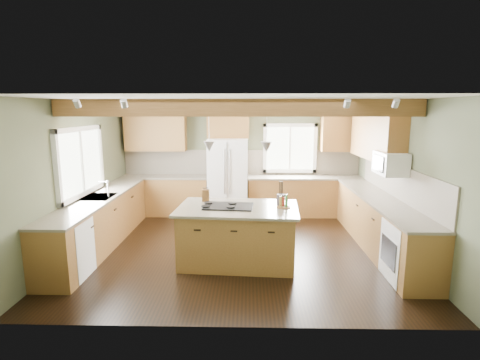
{
  "coord_description": "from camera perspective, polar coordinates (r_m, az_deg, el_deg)",
  "views": [
    {
      "loc": [
        0.17,
        -6.38,
        2.44
      ],
      "look_at": [
        0.02,
        0.3,
        1.19
      ],
      "focal_mm": 28.0,
      "sensor_mm": 36.0,
      "label": 1
    }
  ],
  "objects": [
    {
      "name": "cooktop",
      "position": [
        5.97,
        -1.77,
        -4.01
      ],
      "size": [
        0.81,
        0.57,
        0.02
      ],
      "primitive_type": "cube",
      "rotation": [
        0.0,
        0.0,
        -0.07
      ],
      "color": "black",
      "rests_on": "island_top"
    },
    {
      "name": "island_top",
      "position": [
        5.97,
        -0.35,
        -4.32
      ],
      "size": [
        1.98,
        1.34,
        0.04
      ],
      "primitive_type": "cube",
      "rotation": [
        0.0,
        0.0,
        -0.07
      ],
      "color": "brown",
      "rests_on": "island"
    },
    {
      "name": "upper_cab_back_corner",
      "position": [
        8.97,
        15.15,
        7.13
      ],
      "size": [
        0.9,
        0.35,
        0.9
      ],
      "primitive_type": "cube",
      "color": "brown",
      "rests_on": "wall_back"
    },
    {
      "name": "backsplash_right",
      "position": [
        7.05,
        23.05,
        -0.28
      ],
      "size": [
        0.03,
        3.7,
        0.58
      ],
      "primitive_type": "cube",
      "color": "brown",
      "rests_on": "wall_right"
    },
    {
      "name": "wall_right",
      "position": [
        6.99,
        23.37,
        0.37
      ],
      "size": [
        0.0,
        5.0,
        5.0
      ],
      "primitive_type": "plane",
      "rotation": [
        1.57,
        0.0,
        -1.57
      ],
      "color": "#4C523A",
      "rests_on": "ground"
    },
    {
      "name": "base_cab_back_left",
      "position": [
        9.02,
        -11.3,
        -2.39
      ],
      "size": [
        2.02,
        0.6,
        0.88
      ],
      "primitive_type": "cube",
      "color": "brown",
      "rests_on": "floor"
    },
    {
      "name": "window_left",
      "position": [
        7.13,
        -23.2,
        2.6
      ],
      "size": [
        0.04,
        1.6,
        1.05
      ],
      "primitive_type": "cube",
      "color": "white",
      "rests_on": "wall_left"
    },
    {
      "name": "ceiling",
      "position": [
        6.38,
        -0.25,
        12.07
      ],
      "size": [
        5.6,
        5.6,
        0.0
      ],
      "primitive_type": "plane",
      "rotation": [
        3.14,
        0.0,
        0.0
      ],
      "color": "silver",
      "rests_on": "wall_back"
    },
    {
      "name": "base_cab_left",
      "position": [
        7.24,
        -20.53,
        -6.09
      ],
      "size": [
        0.6,
        3.7,
        0.88
      ],
      "primitive_type": "cube",
      "color": "brown",
      "rests_on": "floor"
    },
    {
      "name": "faucet",
      "position": [
        7.03,
        -19.49,
        -1.38
      ],
      "size": [
        0.02,
        0.02,
        0.28
      ],
      "primitive_type": "cylinder",
      "color": "#B2B2B7",
      "rests_on": "sink"
    },
    {
      "name": "base_cab_right",
      "position": [
        7.12,
        20.46,
        -6.37
      ],
      "size": [
        0.6,
        3.7,
        0.88
      ],
      "primitive_type": "cube",
      "color": "brown",
      "rests_on": "floor"
    },
    {
      "name": "pendant_left",
      "position": [
        5.85,
        -4.72,
        5.11
      ],
      "size": [
        0.18,
        0.18,
        0.16
      ],
      "primitive_type": "cone",
      "rotation": [
        3.14,
        0.0,
        0.0
      ],
      "color": "#B2B2B7",
      "rests_on": "ceiling"
    },
    {
      "name": "floor",
      "position": [
        6.83,
        -0.23,
        -10.3
      ],
      "size": [
        5.6,
        5.6,
        0.0
      ],
      "primitive_type": "plane",
      "color": "black",
      "rests_on": "ground"
    },
    {
      "name": "oven",
      "position": [
        5.97,
        24.44,
        -10.01
      ],
      "size": [
        0.6,
        0.72,
        0.84
      ],
      "primitive_type": "cube",
      "color": "white",
      "rests_on": "floor"
    },
    {
      "name": "counter_right",
      "position": [
        7.01,
        20.7,
        -2.76
      ],
      "size": [
        0.64,
        3.74,
        0.04
      ],
      "primitive_type": "cube",
      "color": "brown",
      "rests_on": "base_cab_right"
    },
    {
      "name": "island",
      "position": [
        6.1,
        -0.35,
        -8.5
      ],
      "size": [
        1.85,
        1.21,
        0.88
      ],
      "primitive_type": "cube",
      "rotation": [
        0.0,
        0.0,
        -0.07
      ],
      "color": "brown",
      "rests_on": "floor"
    },
    {
      "name": "upper_cab_right",
      "position": [
        7.69,
        20.02,
        6.34
      ],
      "size": [
        0.35,
        2.2,
        0.9
      ],
      "primitive_type": "cube",
      "color": "brown",
      "rests_on": "wall_right"
    },
    {
      "name": "dishwasher",
      "position": [
        6.12,
        -24.96,
        -9.58
      ],
      "size": [
        0.6,
        0.6,
        0.84
      ],
      "primitive_type": "cube",
      "color": "white",
      "rests_on": "floor"
    },
    {
      "name": "soffit_trim",
      "position": [
        8.78,
        0.19,
        11.28
      ],
      "size": [
        5.55,
        0.2,
        0.1
      ],
      "primitive_type": "cube",
      "color": "#583919",
      "rests_on": "ceiling"
    },
    {
      "name": "upper_cab_over_fridge",
      "position": [
        8.72,
        -1.82,
        8.71
      ],
      "size": [
        0.96,
        0.35,
        0.7
      ],
      "primitive_type": "cube",
      "color": "brown",
      "rests_on": "wall_back"
    },
    {
      "name": "counter_back_right",
      "position": [
        8.81,
        9.89,
        0.4
      ],
      "size": [
        2.66,
        0.64,
        0.04
      ],
      "primitive_type": "cube",
      "color": "brown",
      "rests_on": "base_cab_back_right"
    },
    {
      "name": "counter_left",
      "position": [
        7.13,
        -20.77,
        -2.54
      ],
      "size": [
        0.64,
        3.74,
        0.04
      ],
      "primitive_type": "cube",
      "color": "brown",
      "rests_on": "base_cab_left"
    },
    {
      "name": "upper_cab_back_left",
      "position": [
        8.98,
        -12.73,
        7.24
      ],
      "size": [
        1.4,
        0.35,
        0.9
      ],
      "primitive_type": "cube",
      "color": "brown",
      "rests_on": "wall_back"
    },
    {
      "name": "backsplash_back",
      "position": [
        8.95,
        0.19,
        2.72
      ],
      "size": [
        5.58,
        0.03,
        0.58
      ],
      "primitive_type": "cube",
      "color": "brown",
      "rests_on": "wall_back"
    },
    {
      "name": "pendant_right",
      "position": [
        5.76,
        4.06,
        5.04
      ],
      "size": [
        0.18,
        0.18,
        0.16
      ],
      "primitive_type": "cone",
      "rotation": [
        3.14,
        0.0,
        0.0
      ],
      "color": "#B2B2B7",
      "rests_on": "ceiling"
    },
    {
      "name": "sink",
      "position": [
        7.13,
        -20.77,
        -2.5
      ],
      "size": [
        0.5,
        0.65,
        0.03
      ],
      "primitive_type": "cube",
      "color": "#262628",
      "rests_on": "counter_left"
    },
    {
      "name": "wall_left",
      "position": [
        7.13,
        -23.36,
        0.55
      ],
      "size": [
        0.0,
        5.0,
        5.0
      ],
      "primitive_type": "plane",
      "rotation": [
        1.57,
        0.0,
        1.57
      ],
      "color": "#4C523A",
      "rests_on": "ground"
    },
    {
      "name": "ceiling_beam",
      "position": [
        5.76,
        -0.41,
        10.94
      ],
      "size": [
        5.55,
        0.26,
        0.26
      ],
      "primitive_type": "cube",
      "color": "#583919",
      "rests_on": "ceiling"
    },
    {
      "name": "knife_block",
      "position": [
        6.35,
        -5.24,
        -2.35
      ],
      "size": [
        0.12,
        0.09,
        0.2
      ],
      "primitive_type": "cube",
      "rotation": [
        0.0,
        0.0,
        -0.0
      ],
      "color": "brown",
      "rests_on": "island_top"
    },
    {
      "name": "window_back",
      "position": [
        8.96,
        7.6,
        4.83
      ],
      "size": [
        1.1,
        0.04,
        1.0
      ],
      "primitive_type": "cube",
      "color": "white",
      "rests_on": "wall_back"
    },
    {
      "name": "refrigerator",
      "position": [
        8.65,
        -1.84,
        0.36
      ],
      "size": [
        0.9,
        0.74,
        1.8
      ],
      "primitive_type": "cube",
      "color": "white",
      "rests_on": "floor"
    },
    {
      "name": "base_cab_back_right",
      "position": [
        8.9,
        9.79,
        -2.51
      ],
      "size": [
        2.62,
        0.6,
        0.88
      ],
      "primitive_type": "cube",
      "color": "brown",
      "rests_on": "floor"
    },
    {
      "name": "counter_back_left",
      "position": [
        8.93,
        -11.4,
        0.49
      ],
      "size": [
        2.06,
        0.64,
        0.04
      ],
      "primitive_type": "cube",
      "color": "brown",
      "rests_on": "base_cab_back_left"
    },
    {
      "name": "wall_back",
      "position": [
        8.95,
        0.2,
        3.31
      ],
      "size": [
        5.6,
        0.0,
        5.6
      ],
      "primitive_type": "plane",
      "rotation": [
        1.57,
        0.0,
        0.0
      ],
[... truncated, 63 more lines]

